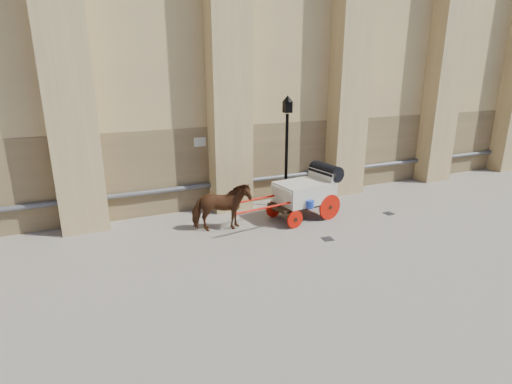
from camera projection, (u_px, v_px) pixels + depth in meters
name	position (u px, v px, depth m)	size (l,w,h in m)	color
ground	(304.00, 239.00, 12.12)	(90.00, 90.00, 0.00)	gray
horse	(221.00, 207.00, 12.58)	(0.84, 1.84, 1.55)	#582C17
carriage	(308.00, 190.00, 13.70)	(4.25, 1.66, 1.81)	black
street_lamp	(287.00, 149.00, 14.46)	(0.38, 0.38, 4.09)	black
drain_grate_near	(328.00, 239.00, 12.14)	(0.32, 0.32, 0.01)	black
drain_grate_far	(389.00, 213.00, 14.29)	(0.32, 0.32, 0.01)	black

